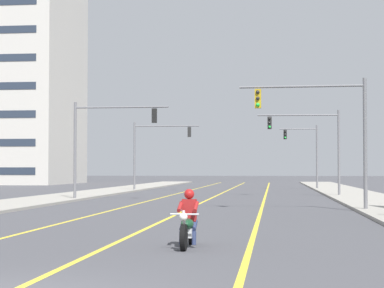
{
  "coord_description": "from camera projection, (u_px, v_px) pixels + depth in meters",
  "views": [
    {
      "loc": [
        4.06,
        -10.66,
        1.96
      ],
      "look_at": [
        0.77,
        18.43,
        2.99
      ],
      "focal_mm": 67.34,
      "sensor_mm": 36.0,
      "label": 1
    }
  ],
  "objects": [
    {
      "name": "traffic_signal_near_right",
      "position": [
        327.0,
        122.0,
        33.53
      ],
      "size": [
        5.91,
        0.37,
        6.2
      ],
      "color": "slate",
      "rests_on": "ground"
    },
    {
      "name": "lane_stripe_right",
      "position": [
        266.0,
        195.0,
        55.27
      ],
      "size": [
        0.16,
        100.0,
        0.01
      ],
      "primitive_type": "cube",
      "color": "yellow",
      "rests_on": "ground"
    },
    {
      "name": "traffic_signal_mid_left",
      "position": [
        154.0,
        145.0,
        64.83
      ],
      "size": [
        5.96,
        0.39,
        6.2
      ],
      "color": "slate",
      "rests_on": "ground"
    },
    {
      "name": "lane_stripe_left",
      "position": [
        175.0,
        194.0,
        56.06
      ],
      "size": [
        0.16,
        100.0,
        0.01
      ],
      "primitive_type": "cube",
      "color": "yellow",
      "rests_on": "ground"
    },
    {
      "name": "traffic_signal_far_right",
      "position": [
        306.0,
        148.0,
        69.13
      ],
      "size": [
        3.66,
        0.52,
        6.2
      ],
      "color": "slate",
      "rests_on": "ground"
    },
    {
      "name": "traffic_signal_mid_right",
      "position": [
        315.0,
        139.0,
        51.52
      ],
      "size": [
        5.88,
        0.55,
        6.2
      ],
      "color": "slate",
      "rests_on": "ground"
    },
    {
      "name": "traffic_signal_near_left",
      "position": [
        103.0,
        134.0,
        45.19
      ],
      "size": [
        6.06,
        0.37,
        6.2
      ],
      "color": "slate",
      "rests_on": "ground"
    },
    {
      "name": "sidewalk_kerb_left",
      "position": [
        77.0,
        195.0,
        51.82
      ],
      "size": [
        4.4,
        110.0,
        0.14
      ],
      "primitive_type": "cube",
      "color": "#9E998E",
      "rests_on": "ground"
    },
    {
      "name": "sidewalk_kerb_right",
      "position": [
        361.0,
        197.0,
        49.57
      ],
      "size": [
        4.4,
        110.0,
        0.14
      ],
      "primitive_type": "cube",
      "color": "#9E998E",
      "rests_on": "ground"
    },
    {
      "name": "motorcycle_with_rider",
      "position": [
        188.0,
        224.0,
        18.09
      ],
      "size": [
        0.7,
        2.19,
        1.46
      ],
      "color": "black",
      "rests_on": "ground"
    },
    {
      "name": "lane_stripe_center",
      "position": [
        219.0,
        194.0,
        55.67
      ],
      "size": [
        0.16,
        100.0,
        0.01
      ],
      "primitive_type": "cube",
      "color": "yellow",
      "rests_on": "ground"
    }
  ]
}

